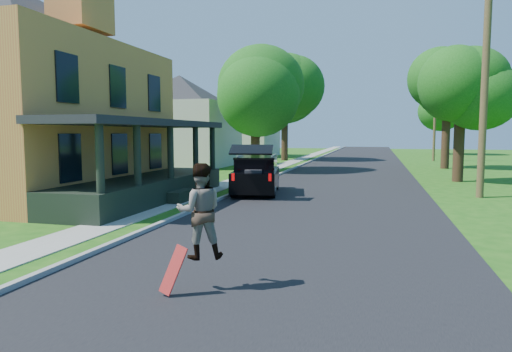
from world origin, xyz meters
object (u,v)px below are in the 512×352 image
(tree_right_near, at_px, (460,88))
(utility_pole_near, at_px, (485,81))
(black_suv, at_px, (256,175))
(skateboarder, at_px, (200,211))

(tree_right_near, height_order, utility_pole_near, utility_pole_near)
(utility_pole_near, bearing_deg, black_suv, -168.41)
(skateboarder, bearing_deg, black_suv, -104.00)
(black_suv, height_order, utility_pole_near, utility_pole_near)
(black_suv, relative_size, utility_pole_near, 0.54)
(black_suv, distance_m, tree_right_near, 12.69)
(tree_right_near, bearing_deg, skateboarder, -109.72)
(skateboarder, distance_m, utility_pole_near, 15.25)
(skateboarder, height_order, tree_right_near, tree_right_near)
(skateboarder, distance_m, tree_right_near, 21.17)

